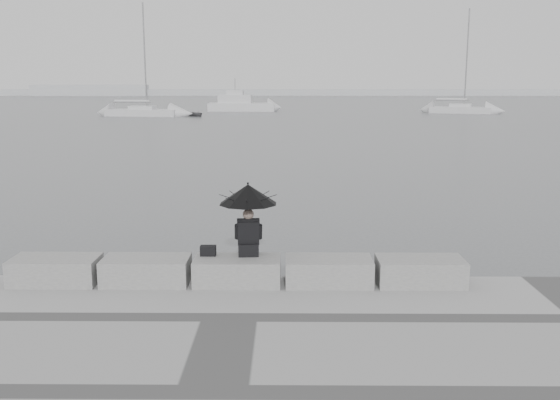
{
  "coord_description": "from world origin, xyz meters",
  "views": [
    {
      "loc": [
        0.89,
        -11.57,
        4.26
      ],
      "look_at": [
        0.76,
        3.0,
        1.43
      ],
      "focal_mm": 40.0,
      "sensor_mm": 36.0,
      "label": 1
    }
  ],
  "objects_px": {
    "seated_person": "(248,204)",
    "sailboat_right": "(460,109)",
    "motor_cruiser": "(242,104)",
    "sailboat_left": "(143,112)",
    "dinghy": "(196,114)"
  },
  "relations": [
    {
      "from": "motor_cruiser",
      "to": "dinghy",
      "type": "bearing_deg",
      "value": -109.31
    },
    {
      "from": "sailboat_left",
      "to": "motor_cruiser",
      "type": "distance_m",
      "value": 15.83
    },
    {
      "from": "motor_cruiser",
      "to": "seated_person",
      "type": "bearing_deg",
      "value": -83.28
    },
    {
      "from": "seated_person",
      "to": "sailboat_left",
      "type": "distance_m",
      "value": 63.99
    },
    {
      "from": "sailboat_right",
      "to": "dinghy",
      "type": "distance_m",
      "value": 33.37
    },
    {
      "from": "sailboat_left",
      "to": "motor_cruiser",
      "type": "relative_size",
      "value": 1.43
    },
    {
      "from": "sailboat_left",
      "to": "dinghy",
      "type": "relative_size",
      "value": 4.09
    },
    {
      "from": "dinghy",
      "to": "motor_cruiser",
      "type": "bearing_deg",
      "value": 35.07
    },
    {
      "from": "sailboat_right",
      "to": "motor_cruiser",
      "type": "distance_m",
      "value": 28.5
    },
    {
      "from": "sailboat_left",
      "to": "seated_person",
      "type": "bearing_deg",
      "value": -65.86
    },
    {
      "from": "seated_person",
      "to": "sailboat_left",
      "type": "relative_size",
      "value": 0.11
    },
    {
      "from": "motor_cruiser",
      "to": "sailboat_left",
      "type": "bearing_deg",
      "value": -130.44
    },
    {
      "from": "sailboat_right",
      "to": "dinghy",
      "type": "height_order",
      "value": "sailboat_right"
    },
    {
      "from": "seated_person",
      "to": "dinghy",
      "type": "relative_size",
      "value": 0.44
    },
    {
      "from": "seated_person",
      "to": "sailboat_right",
      "type": "bearing_deg",
      "value": 66.55
    }
  ]
}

